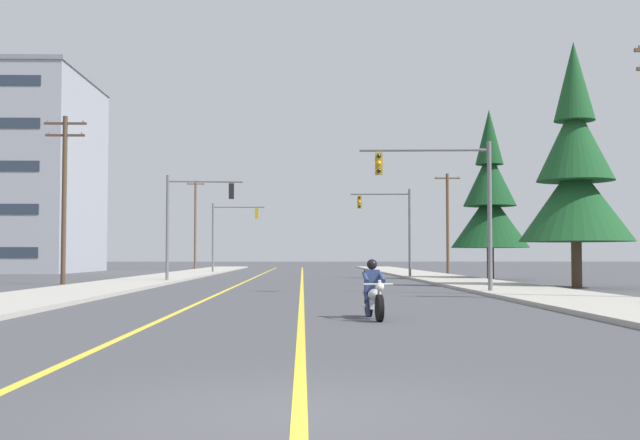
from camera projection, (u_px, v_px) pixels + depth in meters
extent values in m
plane|color=#47474C|center=(296.00, 414.00, 7.61)|extent=(400.00, 400.00, 0.00)
cube|color=yellow|center=(302.00, 279.00, 52.55)|extent=(0.16, 100.00, 0.01)
cube|color=yellow|center=(252.00, 279.00, 52.47)|extent=(0.16, 100.00, 0.01)
cube|color=#ADA89E|center=(453.00, 280.00, 47.77)|extent=(4.40, 110.00, 0.14)
cube|color=#ADA89E|center=(149.00, 280.00, 47.35)|extent=(4.40, 110.00, 0.14)
cylinder|color=black|center=(379.00, 308.00, 18.21)|extent=(0.17, 0.65, 0.64)
cylinder|color=black|center=(369.00, 304.00, 19.75)|extent=(0.17, 0.65, 0.64)
cylinder|color=silver|center=(379.00, 294.00, 18.32)|extent=(0.10, 0.33, 0.68)
sphere|color=white|center=(380.00, 287.00, 18.18)|extent=(0.20, 0.20, 0.20)
cylinder|color=silver|center=(378.00, 284.00, 18.38)|extent=(0.70, 0.10, 0.04)
ellipsoid|color=#B7BABF|center=(375.00, 295.00, 18.87)|extent=(0.36, 0.58, 0.28)
cube|color=silver|center=(374.00, 304.00, 18.98)|extent=(0.27, 0.46, 0.24)
cube|color=black|center=(372.00, 296.00, 19.30)|extent=(0.32, 0.54, 0.12)
cube|color=#B7BABF|center=(369.00, 292.00, 19.71)|extent=(0.23, 0.37, 0.08)
cylinder|color=silver|center=(366.00, 306.00, 19.36)|extent=(0.12, 0.55, 0.08)
cube|color=navy|center=(372.00, 281.00, 19.28)|extent=(0.38, 0.27, 0.56)
sphere|color=black|center=(372.00, 264.00, 19.28)|extent=(0.26, 0.26, 0.26)
cylinder|color=navy|center=(378.00, 297.00, 19.14)|extent=(0.17, 0.45, 0.30)
cylinder|color=navy|center=(381.00, 309.00, 18.95)|extent=(0.12, 0.16, 0.35)
cylinder|color=navy|center=(382.00, 277.00, 19.05)|extent=(0.14, 0.53, 0.27)
cylinder|color=navy|center=(367.00, 297.00, 19.11)|extent=(0.17, 0.45, 0.30)
cylinder|color=navy|center=(368.00, 309.00, 18.92)|extent=(0.12, 0.16, 0.35)
cylinder|color=navy|center=(366.00, 277.00, 19.01)|extent=(0.14, 0.53, 0.27)
cylinder|color=slate|center=(490.00, 217.00, 31.55)|extent=(0.18, 0.18, 6.20)
cylinder|color=slate|center=(424.00, 150.00, 31.76)|extent=(5.27, 0.40, 0.11)
cube|color=#B79319|center=(379.00, 164.00, 31.80)|extent=(0.31, 0.26, 0.90)
sphere|color=black|center=(379.00, 156.00, 31.65)|extent=(0.18, 0.18, 0.18)
sphere|color=orange|center=(379.00, 163.00, 31.64)|extent=(0.18, 0.18, 0.18)
sphere|color=black|center=(379.00, 171.00, 31.63)|extent=(0.18, 0.18, 0.18)
cylinder|color=slate|center=(167.00, 229.00, 44.89)|extent=(0.18, 0.18, 6.20)
cylinder|color=slate|center=(205.00, 182.00, 45.18)|extent=(4.30, 0.34, 0.11)
cube|color=black|center=(231.00, 191.00, 45.27)|extent=(0.31, 0.26, 0.90)
sphere|color=black|center=(232.00, 186.00, 45.44)|extent=(0.18, 0.18, 0.18)
sphere|color=orange|center=(231.00, 191.00, 45.43)|extent=(0.18, 0.18, 0.18)
sphere|color=black|center=(231.00, 196.00, 45.41)|extent=(0.18, 0.18, 0.18)
cylinder|color=slate|center=(410.00, 233.00, 54.14)|extent=(0.18, 0.18, 6.20)
cylinder|color=slate|center=(380.00, 194.00, 54.34)|extent=(4.10, 0.33, 0.11)
cube|color=#B79319|center=(360.00, 202.00, 54.36)|extent=(0.31, 0.26, 0.90)
sphere|color=black|center=(360.00, 198.00, 54.22)|extent=(0.18, 0.18, 0.18)
sphere|color=orange|center=(360.00, 202.00, 54.20)|extent=(0.18, 0.18, 0.18)
sphere|color=black|center=(360.00, 206.00, 54.19)|extent=(0.18, 0.18, 0.18)
cylinder|color=slate|center=(213.00, 238.00, 68.87)|extent=(0.18, 0.18, 6.20)
cylinder|color=slate|center=(239.00, 207.00, 68.95)|extent=(4.56, 0.30, 0.11)
cube|color=#B79319|center=(257.00, 213.00, 68.89)|extent=(0.31, 0.25, 0.90)
sphere|color=black|center=(257.00, 210.00, 69.06)|extent=(0.18, 0.18, 0.18)
sphere|color=orange|center=(257.00, 213.00, 69.05)|extent=(0.18, 0.18, 0.18)
sphere|color=black|center=(257.00, 217.00, 69.04)|extent=(0.18, 0.18, 0.18)
cylinder|color=slate|center=(639.00, 47.00, 26.55)|extent=(0.08, 0.08, 0.12)
cylinder|color=#4C3828|center=(64.00, 200.00, 42.27)|extent=(0.26, 0.26, 9.16)
cube|color=#4C3828|center=(65.00, 123.00, 42.46)|extent=(2.30, 0.12, 0.12)
cylinder|color=slate|center=(47.00, 122.00, 42.44)|extent=(0.08, 0.08, 0.12)
cylinder|color=slate|center=(83.00, 122.00, 42.49)|extent=(0.08, 0.08, 0.12)
cube|color=#4C3828|center=(65.00, 135.00, 42.43)|extent=(2.13, 0.12, 0.12)
cylinder|color=slate|center=(49.00, 133.00, 42.42)|extent=(0.08, 0.08, 0.12)
cylinder|color=slate|center=(82.00, 134.00, 42.46)|extent=(0.08, 0.08, 0.12)
cylinder|color=brown|center=(448.00, 224.00, 67.09)|extent=(0.26, 0.26, 8.64)
cube|color=brown|center=(447.00, 178.00, 67.27)|extent=(2.21, 0.12, 0.12)
cylinder|color=slate|center=(437.00, 177.00, 67.26)|extent=(0.08, 0.08, 0.12)
cylinder|color=slate|center=(458.00, 177.00, 67.30)|extent=(0.08, 0.08, 0.12)
cylinder|color=brown|center=(195.00, 225.00, 85.58)|extent=(0.26, 0.26, 9.85)
cube|color=brown|center=(196.00, 184.00, 85.79)|extent=(1.92, 0.12, 0.12)
cylinder|color=slate|center=(188.00, 183.00, 85.77)|extent=(0.08, 0.08, 0.12)
cylinder|color=slate|center=(203.00, 183.00, 85.81)|extent=(0.08, 0.08, 0.12)
cylinder|color=#4C3828|center=(577.00, 265.00, 37.44)|extent=(0.50, 0.50, 2.23)
cone|color=#194C23|center=(576.00, 201.00, 37.58)|extent=(5.45, 5.45, 3.90)
cone|color=#194C23|center=(575.00, 141.00, 37.71)|extent=(3.70, 3.70, 3.90)
cone|color=#194C23|center=(574.00, 81.00, 37.85)|extent=(1.96, 1.96, 3.90)
cylinder|color=#423023|center=(490.00, 264.00, 50.62)|extent=(0.46, 0.46, 2.07)
cone|color=#14421E|center=(490.00, 220.00, 50.75)|extent=(5.06, 5.06, 3.63)
cone|color=#14421E|center=(490.00, 178.00, 50.88)|extent=(3.44, 3.44, 3.63)
cone|color=#14421E|center=(489.00, 137.00, 51.00)|extent=(1.82, 1.82, 3.63)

